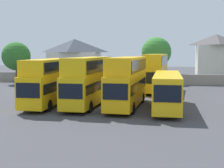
{
  "coord_description": "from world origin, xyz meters",
  "views": [
    {
      "loc": [
        6.46,
        -31.6,
        5.6
      ],
      "look_at": [
        0.0,
        3.0,
        2.04
      ],
      "focal_mm": 52.09,
      "sensor_mm": 36.0,
      "label": 1
    }
  ],
  "objects_px": {
    "bus_3": "(127,79)",
    "tree_left_of_lot": "(156,52)",
    "bus_1": "(50,79)",
    "tree_right_of_lot": "(16,56)",
    "bus_4": "(167,89)",
    "house_terrace_centre": "(216,57)",
    "bus_5": "(94,77)",
    "bus_7": "(156,71)",
    "bus_2": "(88,79)",
    "bus_6": "(125,72)",
    "house_terrace_left": "(75,58)"
  },
  "relations": [
    {
      "from": "house_terrace_left",
      "to": "tree_left_of_lot",
      "type": "xyz_separation_m",
      "value": [
        17.08,
        -7.35,
        1.31
      ]
    },
    {
      "from": "bus_5",
      "to": "bus_7",
      "type": "xyz_separation_m",
      "value": [
        8.77,
        0.21,
        0.99
      ]
    },
    {
      "from": "bus_2",
      "to": "bus_7",
      "type": "height_order",
      "value": "bus_7"
    },
    {
      "from": "bus_1",
      "to": "tree_right_of_lot",
      "type": "height_order",
      "value": "tree_right_of_lot"
    },
    {
      "from": "bus_7",
      "to": "tree_left_of_lot",
      "type": "xyz_separation_m",
      "value": [
        -0.53,
        12.05,
        2.53
      ]
    },
    {
      "from": "bus_1",
      "to": "bus_7",
      "type": "xyz_separation_m",
      "value": [
        10.16,
        13.52,
        0.21
      ]
    },
    {
      "from": "bus_6",
      "to": "tree_left_of_lot",
      "type": "relative_size",
      "value": 1.31
    },
    {
      "from": "bus_6",
      "to": "bus_1",
      "type": "bearing_deg",
      "value": -19.79
    },
    {
      "from": "bus_3",
      "to": "tree_left_of_lot",
      "type": "xyz_separation_m",
      "value": [
        1.59,
        25.36,
        2.63
      ]
    },
    {
      "from": "house_terrace_centre",
      "to": "tree_right_of_lot",
      "type": "bearing_deg",
      "value": -160.74
    },
    {
      "from": "bus_3",
      "to": "bus_5",
      "type": "relative_size",
      "value": 1.06
    },
    {
      "from": "house_terrace_left",
      "to": "bus_5",
      "type": "bearing_deg",
      "value": -65.72
    },
    {
      "from": "bus_6",
      "to": "house_terrace_left",
      "type": "xyz_separation_m",
      "value": [
        -13.34,
        19.46,
        1.47
      ]
    },
    {
      "from": "bus_3",
      "to": "house_terrace_left",
      "type": "bearing_deg",
      "value": -152.26
    },
    {
      "from": "bus_4",
      "to": "tree_left_of_lot",
      "type": "xyz_separation_m",
      "value": [
        -2.36,
        25.63,
        3.5
      ]
    },
    {
      "from": "bus_3",
      "to": "bus_5",
      "type": "height_order",
      "value": "bus_3"
    },
    {
      "from": "bus_7",
      "to": "house_terrace_centre",
      "type": "xyz_separation_m",
      "value": [
        10.28,
        18.54,
        1.54
      ]
    },
    {
      "from": "bus_5",
      "to": "tree_left_of_lot",
      "type": "height_order",
      "value": "tree_left_of_lot"
    },
    {
      "from": "bus_6",
      "to": "house_terrace_centre",
      "type": "bearing_deg",
      "value": 145.81
    },
    {
      "from": "bus_4",
      "to": "bus_6",
      "type": "relative_size",
      "value": 1.12
    },
    {
      "from": "bus_3",
      "to": "bus_5",
      "type": "distance_m",
      "value": 14.73
    },
    {
      "from": "bus_1",
      "to": "bus_6",
      "type": "relative_size",
      "value": 1.01
    },
    {
      "from": "house_terrace_centre",
      "to": "tree_right_of_lot",
      "type": "distance_m",
      "value": 36.35
    },
    {
      "from": "bus_4",
      "to": "bus_7",
      "type": "xyz_separation_m",
      "value": [
        -1.83,
        13.58,
        0.96
      ]
    },
    {
      "from": "bus_1",
      "to": "bus_3",
      "type": "distance_m",
      "value": 8.04
    },
    {
      "from": "bus_4",
      "to": "bus_7",
      "type": "relative_size",
      "value": 1.13
    },
    {
      "from": "bus_4",
      "to": "tree_right_of_lot",
      "type": "relative_size",
      "value": 1.64
    },
    {
      "from": "bus_6",
      "to": "house_terrace_centre",
      "type": "relative_size",
      "value": 1.2
    },
    {
      "from": "house_terrace_centre",
      "to": "house_terrace_left",
      "type": "bearing_deg",
      "value": 178.24
    },
    {
      "from": "bus_5",
      "to": "tree_right_of_lot",
      "type": "xyz_separation_m",
      "value": [
        -15.27,
        6.76,
        2.82
      ]
    },
    {
      "from": "bus_1",
      "to": "bus_4",
      "type": "distance_m",
      "value": 12.01
    },
    {
      "from": "bus_3",
      "to": "house_terrace_centre",
      "type": "distance_m",
      "value": 34.22
    },
    {
      "from": "bus_2",
      "to": "house_terrace_left",
      "type": "xyz_separation_m",
      "value": [
        -11.49,
        32.69,
        1.34
      ]
    },
    {
      "from": "tree_right_of_lot",
      "to": "bus_2",
      "type": "bearing_deg",
      "value": -47.92
    },
    {
      "from": "bus_4",
      "to": "house_terrace_left",
      "type": "relative_size",
      "value": 1.15
    },
    {
      "from": "bus_1",
      "to": "house_terrace_centre",
      "type": "xyz_separation_m",
      "value": [
        20.44,
        32.06,
        1.76
      ]
    },
    {
      "from": "bus_1",
      "to": "tree_left_of_lot",
      "type": "distance_m",
      "value": 27.46
    },
    {
      "from": "bus_7",
      "to": "tree_left_of_lot",
      "type": "height_order",
      "value": "tree_left_of_lot"
    },
    {
      "from": "bus_4",
      "to": "house_terrace_centre",
      "type": "distance_m",
      "value": 33.31
    },
    {
      "from": "bus_1",
      "to": "bus_6",
      "type": "bearing_deg",
      "value": 155.62
    },
    {
      "from": "house_terrace_centre",
      "to": "tree_left_of_lot",
      "type": "xyz_separation_m",
      "value": [
        -10.81,
        -6.49,
        0.99
      ]
    },
    {
      "from": "bus_2",
      "to": "tree_right_of_lot",
      "type": "distance_m",
      "value": 26.8
    },
    {
      "from": "bus_1",
      "to": "bus_6",
      "type": "height_order",
      "value": "bus_1"
    },
    {
      "from": "house_terrace_centre",
      "to": "tree_right_of_lot",
      "type": "xyz_separation_m",
      "value": [
        -34.32,
        -11.99,
        0.28
      ]
    },
    {
      "from": "bus_4",
      "to": "tree_right_of_lot",
      "type": "height_order",
      "value": "tree_right_of_lot"
    },
    {
      "from": "bus_3",
      "to": "bus_7",
      "type": "xyz_separation_m",
      "value": [
        2.12,
        13.31,
        0.1
      ]
    },
    {
      "from": "bus_4",
      "to": "bus_5",
      "type": "bearing_deg",
      "value": -142.68
    },
    {
      "from": "bus_1",
      "to": "bus_2",
      "type": "relative_size",
      "value": 1.0
    },
    {
      "from": "bus_1",
      "to": "bus_7",
      "type": "relative_size",
      "value": 1.02
    },
    {
      "from": "bus_5",
      "to": "tree_right_of_lot",
      "type": "bearing_deg",
      "value": -111.23
    }
  ]
}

